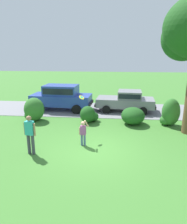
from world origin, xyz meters
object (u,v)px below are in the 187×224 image
object	(u,v)px
adult_onlooker	(30,133)
frisbee	(82,97)
parked_sedan	(126,100)
child_thrower	(83,131)
parked_suv	(61,96)

from	to	relation	value
adult_onlooker	frisbee	bearing A→B (deg)	48.47
parked_sedan	adult_onlooker	distance (m)	8.66
parked_sedan	child_thrower	xyz separation A→B (m)	(-2.38, -6.33, -0.13)
adult_onlooker	parked_sedan	bearing A→B (deg)	58.53
frisbee	child_thrower	bearing A→B (deg)	-78.82
parked_sedan	frisbee	xyz separation A→B (m)	(-2.60, -5.22, 1.26)
adult_onlooker	child_thrower	bearing A→B (deg)	26.36
child_thrower	adult_onlooker	size ratio (longest dim) A/B	0.74
parked_suv	child_thrower	bearing A→B (deg)	-67.70
parked_suv	frisbee	xyz separation A→B (m)	(2.34, -5.13, 1.03)
parked_sedan	adult_onlooker	world-z (taller)	adult_onlooker
child_thrower	adult_onlooker	distance (m)	2.40
parked_sedan	parked_suv	size ratio (longest dim) A/B	0.94
child_thrower	parked_sedan	bearing A→B (deg)	69.38
frisbee	adult_onlooker	world-z (taller)	frisbee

